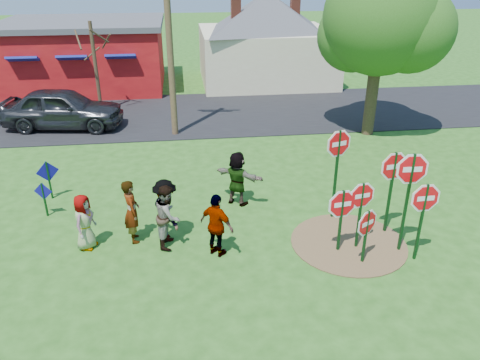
{
  "coord_description": "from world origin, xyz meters",
  "views": [
    {
      "loc": [
        0.1,
        -11.55,
        7.22
      ],
      "look_at": [
        1.69,
        0.93,
        1.21
      ],
      "focal_mm": 35.0,
      "sensor_mm": 36.0,
      "label": 1
    }
  ],
  "objects_px": {
    "stop_sign_d": "(393,173)",
    "stop_sign_a": "(342,208)",
    "person_b": "(132,211)",
    "person_a": "(84,222)",
    "stop_sign_b": "(338,152)",
    "utility_pole": "(169,26)",
    "stop_sign_c": "(410,181)",
    "suv": "(63,108)",
    "leafy_tree": "(383,24)"
  },
  "relations": [
    {
      "from": "person_a",
      "to": "leafy_tree",
      "type": "height_order",
      "value": "leafy_tree"
    },
    {
      "from": "utility_pole",
      "to": "person_b",
      "type": "bearing_deg",
      "value": -97.64
    },
    {
      "from": "stop_sign_a",
      "to": "stop_sign_c",
      "type": "bearing_deg",
      "value": -14.76
    },
    {
      "from": "person_a",
      "to": "suv",
      "type": "xyz_separation_m",
      "value": [
        -2.67,
        10.34,
        0.16
      ]
    },
    {
      "from": "person_a",
      "to": "leafy_tree",
      "type": "distance_m",
      "value": 14.22
    },
    {
      "from": "stop_sign_d",
      "to": "leafy_tree",
      "type": "relative_size",
      "value": 0.36
    },
    {
      "from": "stop_sign_c",
      "to": "person_a",
      "type": "height_order",
      "value": "stop_sign_c"
    },
    {
      "from": "person_a",
      "to": "leafy_tree",
      "type": "xyz_separation_m",
      "value": [
        11.16,
        7.87,
        3.97
      ]
    },
    {
      "from": "utility_pole",
      "to": "suv",
      "type": "bearing_deg",
      "value": 163.45
    },
    {
      "from": "stop_sign_d",
      "to": "person_a",
      "type": "height_order",
      "value": "stop_sign_d"
    },
    {
      "from": "person_a",
      "to": "suv",
      "type": "distance_m",
      "value": 10.68
    },
    {
      "from": "person_a",
      "to": "suv",
      "type": "bearing_deg",
      "value": 33.95
    },
    {
      "from": "utility_pole",
      "to": "stop_sign_d",
      "type": "bearing_deg",
      "value": -56.5
    },
    {
      "from": "stop_sign_d",
      "to": "suv",
      "type": "distance_m",
      "value": 15.38
    },
    {
      "from": "stop_sign_d",
      "to": "stop_sign_b",
      "type": "bearing_deg",
      "value": 132.13
    },
    {
      "from": "stop_sign_b",
      "to": "suv",
      "type": "distance_m",
      "value": 13.8
    },
    {
      "from": "stop_sign_d",
      "to": "stop_sign_a",
      "type": "bearing_deg",
      "value": -164.84
    },
    {
      "from": "stop_sign_d",
      "to": "leafy_tree",
      "type": "height_order",
      "value": "leafy_tree"
    },
    {
      "from": "stop_sign_b",
      "to": "person_b",
      "type": "relative_size",
      "value": 1.6
    },
    {
      "from": "stop_sign_b",
      "to": "leafy_tree",
      "type": "relative_size",
      "value": 0.4
    },
    {
      "from": "person_a",
      "to": "utility_pole",
      "type": "height_order",
      "value": "utility_pole"
    },
    {
      "from": "stop_sign_b",
      "to": "stop_sign_c",
      "type": "height_order",
      "value": "stop_sign_c"
    },
    {
      "from": "utility_pole",
      "to": "leafy_tree",
      "type": "xyz_separation_m",
      "value": [
        8.75,
        -0.97,
        0.09
      ]
    },
    {
      "from": "stop_sign_b",
      "to": "leafy_tree",
      "type": "bearing_deg",
      "value": 42.55
    },
    {
      "from": "stop_sign_c",
      "to": "suv",
      "type": "height_order",
      "value": "stop_sign_c"
    },
    {
      "from": "stop_sign_a",
      "to": "leafy_tree",
      "type": "distance_m",
      "value": 10.5
    },
    {
      "from": "leafy_tree",
      "to": "stop_sign_b",
      "type": "bearing_deg",
      "value": -119.27
    },
    {
      "from": "stop_sign_c",
      "to": "stop_sign_b",
      "type": "bearing_deg",
      "value": 125.48
    },
    {
      "from": "stop_sign_a",
      "to": "suv",
      "type": "bearing_deg",
      "value": 121.81
    },
    {
      "from": "stop_sign_c",
      "to": "suv",
      "type": "bearing_deg",
      "value": 136.48
    },
    {
      "from": "person_a",
      "to": "leafy_tree",
      "type": "bearing_deg",
      "value": -35.35
    },
    {
      "from": "person_a",
      "to": "stop_sign_c",
      "type": "bearing_deg",
      "value": -78.82
    },
    {
      "from": "stop_sign_c",
      "to": "suv",
      "type": "xyz_separation_m",
      "value": [
        -11.09,
        11.57,
        -1.14
      ]
    },
    {
      "from": "person_a",
      "to": "stop_sign_a",
      "type": "bearing_deg",
      "value": -79.17
    },
    {
      "from": "suv",
      "to": "leafy_tree",
      "type": "xyz_separation_m",
      "value": [
        13.83,
        -2.47,
        3.81
      ]
    },
    {
      "from": "stop_sign_a",
      "to": "leafy_tree",
      "type": "height_order",
      "value": "leafy_tree"
    },
    {
      "from": "stop_sign_d",
      "to": "leafy_tree",
      "type": "bearing_deg",
      "value": 61.79
    },
    {
      "from": "stop_sign_c",
      "to": "leafy_tree",
      "type": "relative_size",
      "value": 0.4
    },
    {
      "from": "stop_sign_c",
      "to": "person_b",
      "type": "xyz_separation_m",
      "value": [
        -7.18,
        1.43,
        -1.17
      ]
    },
    {
      "from": "person_b",
      "to": "stop_sign_a",
      "type": "bearing_deg",
      "value": -115.29
    },
    {
      "from": "stop_sign_b",
      "to": "suv",
      "type": "bearing_deg",
      "value": 117.48
    },
    {
      "from": "stop_sign_d",
      "to": "person_a",
      "type": "bearing_deg",
      "value": 168.57
    },
    {
      "from": "stop_sign_c",
      "to": "person_b",
      "type": "distance_m",
      "value": 7.41
    },
    {
      "from": "leafy_tree",
      "to": "stop_sign_a",
      "type": "bearing_deg",
      "value": -116.25
    },
    {
      "from": "stop_sign_b",
      "to": "suv",
      "type": "relative_size",
      "value": 0.55
    },
    {
      "from": "person_a",
      "to": "utility_pole",
      "type": "bearing_deg",
      "value": 4.23
    },
    {
      "from": "stop_sign_a",
      "to": "person_b",
      "type": "xyz_separation_m",
      "value": [
        -5.52,
        1.23,
        -0.38
      ]
    },
    {
      "from": "stop_sign_b",
      "to": "utility_pole",
      "type": "distance_m",
      "value": 9.72
    },
    {
      "from": "stop_sign_a",
      "to": "leafy_tree",
      "type": "bearing_deg",
      "value": 55.84
    },
    {
      "from": "stop_sign_b",
      "to": "utility_pole",
      "type": "height_order",
      "value": "utility_pole"
    }
  ]
}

